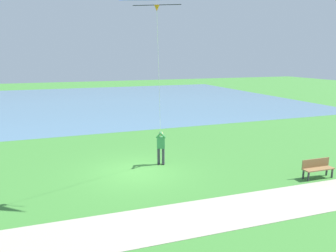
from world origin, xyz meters
TOP-DOWN VIEW (x-y plane):
  - ground_plane at (0.00, 0.00)m, footprint 120.00×120.00m
  - lake_water at (-26.54, 4.00)m, footprint 36.00×44.00m
  - walkway_path at (5.15, 2.00)m, footprint 3.28×32.05m
  - person_kite_flyer at (-0.62, 1.46)m, footprint 0.63×0.49m
  - park_bench_near_walkway at (3.63, 7.54)m, footprint 0.48×1.51m

SIDE VIEW (x-z plane):
  - ground_plane at x=0.00m, z-range 0.00..0.00m
  - lake_water at x=-26.54m, z-range 0.00..0.01m
  - walkway_path at x=5.15m, z-range 0.00..0.02m
  - park_bench_near_walkway at x=3.63m, z-range 0.07..0.95m
  - person_kite_flyer at x=-0.62m, z-range 0.13..1.96m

